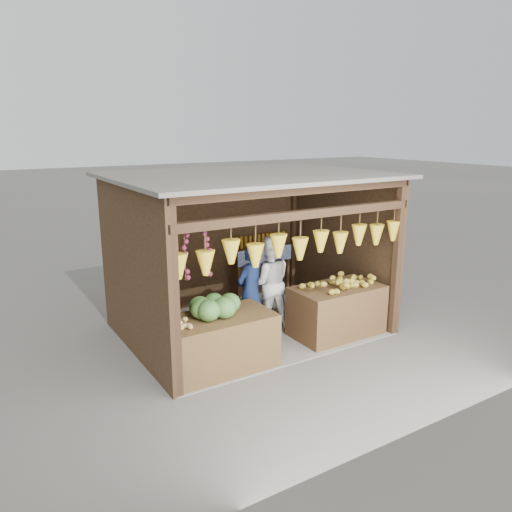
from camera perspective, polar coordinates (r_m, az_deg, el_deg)
The scene contains 12 objects.
ground at distance 8.70m, azimuth -0.75°, elevation -8.29°, with size 80.00×80.00×0.00m, color #514F49.
stall_structure at distance 8.16m, azimuth -0.84°, elevation 2.42°, with size 4.30×3.30×2.66m.
back_shelf at distance 9.99m, azimuth 0.60°, elevation -0.01°, with size 1.25×0.32×1.32m.
counter_left at distance 7.19m, azimuth -4.56°, elevation -9.94°, with size 1.65×0.85×0.80m, color #4E321A.
counter_right at distance 8.42m, azimuth 9.19°, elevation -6.21°, with size 1.49×0.85×0.84m, color #452C17.
stool at distance 8.01m, azimuth -11.92°, elevation -9.41°, with size 0.35×0.35×0.33m, color black.
man_standing at distance 8.09m, azimuth -0.67°, elevation -4.12°, with size 0.57×0.38×1.58m, color #122046.
woman_standing at distance 8.50m, azimuth 1.47°, elevation -3.05°, with size 0.79×0.61×1.62m, color white.
vendor_seated at distance 7.77m, azimuth -12.17°, elevation -4.82°, with size 0.50×0.33×1.02m, color brown.
melon_pile at distance 6.99m, azimuth -4.71°, elevation -5.68°, with size 1.00×0.50×0.32m, color #175416, non-canonical shape.
tanfruit_pile at distance 6.71m, azimuth -8.63°, elevation -7.57°, with size 0.34×0.40×0.13m, color #A37F4B, non-canonical shape.
mango_pile at distance 8.25m, azimuth 9.62°, elevation -2.76°, with size 1.40×0.64×0.22m, color #C3681A, non-canonical shape.
Camera 1 is at (-4.12, -6.89, 3.35)m, focal length 35.00 mm.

